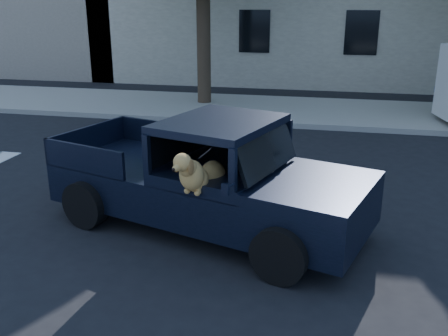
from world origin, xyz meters
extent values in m
plane|color=black|center=(0.00, 0.00, 0.00)|extent=(120.00, 120.00, 0.00)
cube|color=gray|center=(0.00, 9.20, 0.07)|extent=(60.00, 4.00, 0.15)
cylinder|color=#332619|center=(-4.00, 9.60, 2.20)|extent=(0.44, 0.44, 4.40)
cube|color=black|center=(-1.60, 0.66, 0.58)|extent=(5.14, 3.18, 0.61)
cube|color=black|center=(0.03, 0.15, 0.96)|extent=(1.87, 2.17, 0.15)
cube|color=black|center=(-1.38, 0.59, 1.66)|extent=(1.89, 2.12, 0.11)
cube|color=black|center=(-0.67, 0.37, 1.34)|extent=(0.69, 1.59, 0.52)
cube|color=black|center=(-1.33, 0.14, 0.76)|extent=(0.64, 0.64, 0.35)
cube|color=black|center=(-1.02, -0.73, 1.18)|extent=(0.10, 0.07, 0.15)
camera|label=1|loc=(0.18, -6.18, 3.33)|focal=40.00mm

